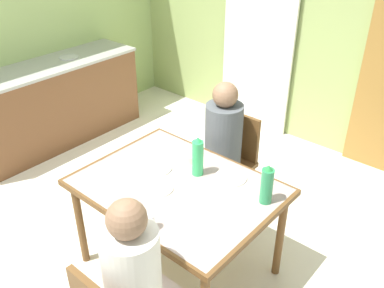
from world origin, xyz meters
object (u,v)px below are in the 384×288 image
Objects in this scene: dining_table at (178,194)px; person_near_diner at (134,269)px; person_far_diner at (223,134)px; serving_bowl_center at (189,155)px; kitchen_counter at (52,104)px; chair_far_diner at (231,158)px; water_bottle_green_near at (198,157)px; water_bottle_green_far at (267,185)px.

dining_table is 0.79m from person_near_diner.
person_near_diner is at bearing 109.70° from person_far_diner.
dining_table is at bearing 116.20° from person_near_diner.
person_near_diner is at bearing -63.29° from serving_bowl_center.
kitchen_counter is at bearing 174.23° from serving_bowl_center.
chair_far_diner is at bearing 108.08° from person_near_diner.
water_bottle_green_near is at bearing 105.04° from chair_far_diner.
serving_bowl_center is (0.00, -0.55, 0.28)m from chair_far_diner.
water_bottle_green_near is (-0.33, 0.90, 0.11)m from person_near_diner.
chair_far_diner is 0.78m from water_bottle_green_near.
person_far_diner reaches higher than chair_far_diner.
kitchen_counter is 1.54× the size of dining_table.
water_bottle_green_near is 0.23m from serving_bowl_center.
kitchen_counter is at bearing 155.61° from person_near_diner.
water_bottle_green_near is (2.37, -0.33, 0.44)m from kitchen_counter.
kitchen_counter is 6.94× the size of water_bottle_green_near.
water_bottle_green_far is (0.70, -0.61, 0.38)m from chair_far_diner.
dining_table is 7.71× the size of serving_bowl_center.
serving_bowl_center is (0.00, -0.41, -0.00)m from person_far_diner.
person_far_diner is at bearing 102.62° from dining_table.
chair_far_diner is at bearing -90.00° from person_far_diner.
water_bottle_green_near is at bearing 108.75° from person_far_diner.
chair_far_diner is 5.12× the size of serving_bowl_center.
dining_table is 1.51× the size of chair_far_diner.
person_near_diner and person_far_diner have the same top height.
kitchen_counter is at bearing 4.93° from person_far_diner.
kitchen_counter is 2.42m from dining_table.
water_bottle_green_far reaches higher than kitchen_counter.
kitchen_counter is at bearing 174.33° from water_bottle_green_far.
water_bottle_green_near is 0.52m from water_bottle_green_far.
person_near_diner is (0.35, -0.71, 0.10)m from dining_table.
person_near_diner is at bearing -63.80° from dining_table.
dining_table is at bearing -95.28° from water_bottle_green_near.
person_near_diner is at bearing -24.39° from kitchen_counter.
person_near_diner reaches higher than water_bottle_green_far.
water_bottle_green_near reaches higher than kitchen_counter.
person_near_diner is 0.96m from water_bottle_green_far.
kitchen_counter is 2.32× the size of chair_far_diner.
person_far_diner reaches higher than dining_table.
dining_table is 0.62m from water_bottle_green_far.
kitchen_counter is 2.43m from water_bottle_green_near.
person_near_diner is at bearing -69.76° from water_bottle_green_near.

